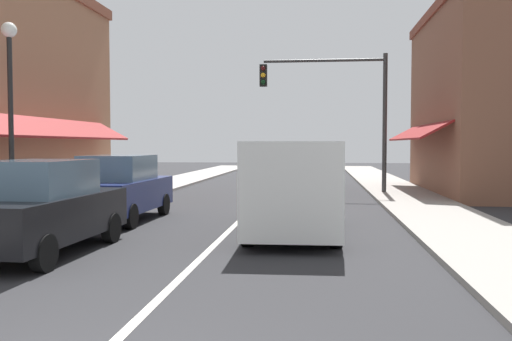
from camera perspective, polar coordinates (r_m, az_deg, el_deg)
name	(u,v)px	position (r m, az deg, el deg)	size (l,w,h in m)	color
ground_plane	(265,196)	(22.08, 0.96, -2.63)	(80.00, 80.00, 0.00)	#28282B
sidewalk_left	(133,193)	(23.25, -12.67, -2.28)	(2.60, 56.00, 0.12)	#A39E99
sidewalk_right	(405,196)	(22.24, 15.23, -2.54)	(2.60, 56.00, 0.12)	gray
lane_center_stripe	(265,196)	(22.08, 0.96, -2.62)	(0.14, 52.00, 0.01)	silver
storefront_right_block	(489,100)	(24.97, 22.99, 6.70)	(6.02, 10.20, 7.77)	brown
parked_car_nearest_left	(41,208)	(11.02, -21.41, -3.63)	(1.88, 4.15, 1.77)	black
parked_car_second_left	(120,188)	(15.22, -13.94, -1.81)	(1.85, 4.13, 1.77)	navy
van_in_lane	(293,184)	(12.59, 3.90, -1.45)	(2.09, 5.22, 2.12)	silver
traffic_signal_mast_arm	(341,99)	(22.97, 8.78, 7.38)	(5.20, 0.50, 5.75)	#333333
street_lamp_left_near	(10,92)	(14.40, -24.11, 7.48)	(0.36, 0.36, 4.94)	black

